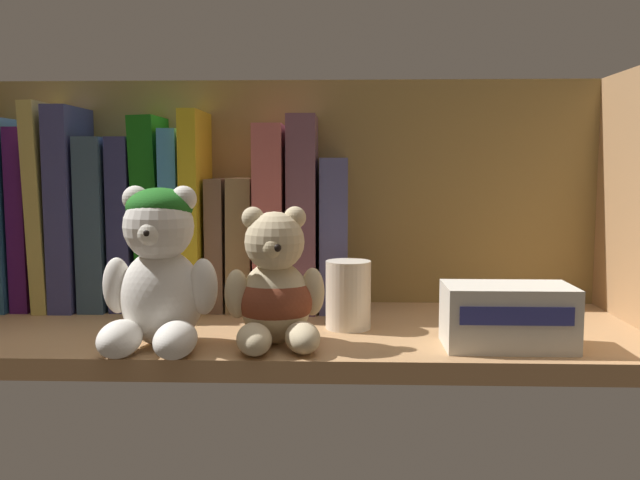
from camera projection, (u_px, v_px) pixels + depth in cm
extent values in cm
cube|color=tan|center=(282.00, 335.00, 71.81)|extent=(73.95, 26.25, 2.00)
cube|color=olive|center=(292.00, 201.00, 84.02)|extent=(76.35, 1.20, 29.17)
cube|color=#26547F|center=(9.00, 214.00, 81.68)|extent=(3.61, 11.71, 22.29)
cube|color=#44135B|center=(35.00, 218.00, 81.63)|extent=(2.06, 10.51, 21.18)
cube|color=tan|center=(54.00, 206.00, 81.40)|extent=(2.40, 11.95, 24.08)
cube|color=navy|center=(76.00, 208.00, 81.33)|extent=(2.76, 11.66, 23.61)
cube|color=#31485D|center=(103.00, 223.00, 81.39)|extent=(3.03, 10.68, 20.08)
cube|color=navy|center=(130.00, 223.00, 81.28)|extent=(2.49, 9.54, 20.10)
cube|color=#135D11|center=(155.00, 213.00, 81.04)|extent=(3.60, 9.13, 22.59)
cube|color=#3B82C3|center=(179.00, 220.00, 81.02)|extent=(2.04, 10.93, 20.97)
cube|color=gold|center=(199.00, 211.00, 80.83)|extent=(2.04, 12.47, 23.08)
cube|color=brown|center=(220.00, 243.00, 81.15)|extent=(2.03, 9.33, 15.34)
cube|color=olive|center=(244.00, 243.00, 81.04)|extent=(2.95, 10.04, 15.46)
cube|color=#AE5555|center=(272.00, 218.00, 80.60)|extent=(3.24, 12.59, 21.48)
cube|color=#654152|center=(303.00, 213.00, 80.42)|extent=(3.28, 11.10, 22.56)
cube|color=#484A7C|center=(334.00, 234.00, 80.54)|extent=(3.17, 10.11, 17.72)
ellipsoid|color=white|center=(162.00, 297.00, 63.62)|extent=(7.74, 7.10, 9.10)
sphere|color=white|center=(159.00, 226.00, 62.47)|extent=(6.47, 6.47, 6.47)
sphere|color=white|center=(136.00, 199.00, 62.83)|extent=(2.43, 2.43, 2.43)
sphere|color=white|center=(184.00, 199.00, 62.48)|extent=(2.43, 2.43, 2.43)
sphere|color=white|center=(151.00, 233.00, 60.23)|extent=(2.43, 2.43, 2.43)
sphere|color=black|center=(147.00, 233.00, 59.38)|extent=(0.85, 0.85, 0.85)
ellipsoid|color=white|center=(120.00, 339.00, 59.83)|extent=(3.89, 6.21, 3.24)
ellipsoid|color=white|center=(175.00, 340.00, 59.45)|extent=(3.89, 6.21, 3.24)
ellipsoid|color=white|center=(117.00, 285.00, 63.36)|extent=(2.74, 2.74, 5.26)
ellipsoid|color=white|center=(203.00, 287.00, 62.73)|extent=(2.74, 2.74, 5.26)
ellipsoid|color=#1F671D|center=(160.00, 207.00, 62.73)|extent=(6.15, 6.15, 3.56)
ellipsoid|color=beige|center=(275.00, 302.00, 64.26)|extent=(6.73, 6.17, 7.91)
sphere|color=beige|center=(275.00, 242.00, 63.26)|extent=(5.63, 5.63, 5.63)
sphere|color=beige|center=(253.00, 218.00, 63.12)|extent=(2.11, 2.11, 2.11)
sphere|color=beige|center=(295.00, 218.00, 63.72)|extent=(2.11, 2.11, 2.11)
sphere|color=beige|center=(276.00, 248.00, 61.33)|extent=(2.11, 2.11, 2.11)
sphere|color=black|center=(277.00, 248.00, 60.60)|extent=(0.74, 0.74, 0.74)
ellipsoid|color=beige|center=(254.00, 339.00, 60.51)|extent=(4.09, 5.77, 2.81)
ellipsoid|color=beige|center=(303.00, 337.00, 61.16)|extent=(4.09, 5.77, 2.81)
ellipsoid|color=beige|center=(237.00, 294.00, 63.23)|extent=(2.67, 2.67, 4.57)
ellipsoid|color=beige|center=(312.00, 292.00, 64.30)|extent=(2.67, 2.67, 4.57)
ellipsoid|color=brown|center=(275.00, 300.00, 64.24)|extent=(7.28, 6.73, 5.54)
cylinder|color=silver|center=(348.00, 295.00, 70.36)|extent=(4.68, 4.68, 7.06)
cube|color=silver|center=(508.00, 316.00, 62.91)|extent=(11.74, 6.52, 5.86)
cube|color=#33388C|center=(517.00, 316.00, 59.52)|extent=(9.98, 0.16, 1.64)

